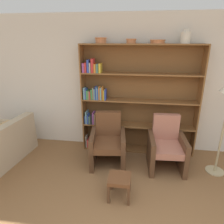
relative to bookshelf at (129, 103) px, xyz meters
The scene contains 9 objects.
wall_back 0.50m from the bookshelf, 25.90° to the left, with size 12.00×0.06×2.75m.
bookshelf is the anchor object (origin of this frame).
bowl_copper 1.33m from the bookshelf, behind, with size 0.22×0.22×0.11m.
bowl_slate 1.19m from the bookshelf, 80.27° to the right, with size 0.20×0.20×0.08m.
bowl_stoneware 1.28m from the bookshelf, ahead, with size 0.28×0.28×0.07m.
vase_tall 1.57m from the bookshelf, ahead, with size 0.17×0.17×0.24m.
armchair_leather 0.92m from the bookshelf, 121.80° to the right, with size 0.71×0.75×0.96m.
armchair_cushioned 1.12m from the bookshelf, 37.51° to the right, with size 0.68×0.72×0.96m.
footstool 1.66m from the bookshelf, 91.16° to the right, with size 0.33×0.33×0.36m.
Camera 1 is at (-0.14, -1.36, 2.26)m, focal length 32.00 mm.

